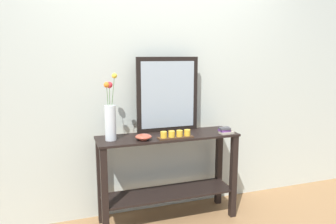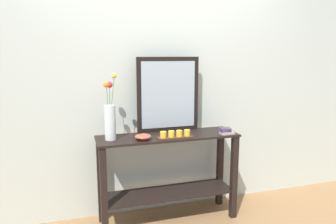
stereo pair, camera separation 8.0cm
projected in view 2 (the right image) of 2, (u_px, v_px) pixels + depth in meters
ground_plane at (168, 220)px, 3.08m from camera, size 7.00×6.00×0.02m
wall_back at (159, 76)px, 3.13m from camera, size 6.40×0.08×2.70m
console_table at (168, 168)px, 2.99m from camera, size 1.30×0.37×0.83m
mirror_leaning at (168, 95)px, 3.03m from camera, size 0.60×0.03×0.71m
tall_vase_left at (110, 118)px, 2.75m from camera, size 0.11×0.17×0.58m
candle_tray at (175, 135)px, 2.83m from camera, size 0.32×0.09×0.07m
decorative_bowl at (143, 137)px, 2.77m from camera, size 0.14×0.14×0.05m
book_stack at (226, 131)px, 2.97m from camera, size 0.13×0.09×0.06m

